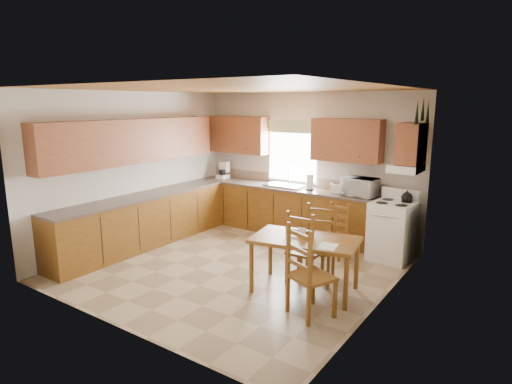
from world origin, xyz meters
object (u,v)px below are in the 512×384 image
Objects in this scene: chair_near_right at (305,247)px; chair_far_left at (318,244)px; stove at (392,232)px; microwave at (360,187)px; chair_near_left at (312,271)px; dining_table at (304,264)px; chair_far_right at (335,231)px.

chair_far_left is at bearing -121.99° from chair_near_right.
chair_near_right reaches higher than stove.
chair_near_left is at bearing -75.27° from microwave.
stove is 1.76m from chair_near_right.
chair_near_right is (-0.04, -1.89, -0.56)m from microwave.
dining_table is at bearing -102.58° from stove.
chair_far_left reaches higher than chair_far_right.
microwave reaches higher than chair_far_right.
dining_table is 1.33× the size of chair_near_right.
stove is 0.67× the size of dining_table.
microwave reaches higher than dining_table.
chair_near_right is 0.98× the size of chair_far_left.
chair_far_right is (-0.12, -0.71, -0.64)m from microwave.
chair_near_left is 1.05× the size of chair_far_left.
chair_far_left is (-0.02, 0.43, 0.16)m from dining_table.
microwave is at bearing 163.28° from stove.
chair_near_right is 1.20× the size of chair_far_right.
chair_near_left is at bearing -65.68° from dining_table.
chair_far_left is at bearing -42.87° from chair_near_left.
microwave is 1.97m from chair_near_right.
dining_table is 1.30× the size of chair_far_left.
stove is at bearing -115.72° from chair_near_right.
chair_far_left is at bearing -83.02° from microwave.
microwave is 0.47× the size of chair_near_left.
microwave is at bearing 78.66° from chair_far_left.
chair_far_right is at bearing -48.72° from chair_near_left.
chair_far_right is (-0.20, 1.42, 0.07)m from dining_table.
microwave is (-0.69, 0.28, 0.61)m from stove.
stove is at bearing 30.16° from chair_far_right.
dining_table is at bearing 115.22° from chair_near_right.
chair_far_left reaches higher than chair_near_right.
microwave is at bearing 81.75° from dining_table.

